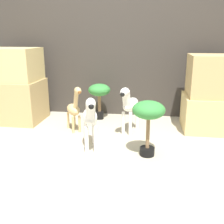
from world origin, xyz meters
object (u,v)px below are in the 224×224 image
at_px(potted_palm_front, 149,114).
at_px(potted_palm_back, 99,92).
at_px(zebra_right, 129,104).
at_px(giraffe_figurine, 74,108).
at_px(zebra_left, 90,117).

bearing_deg(potted_palm_front, potted_palm_back, 121.94).
height_order(potted_palm_front, potted_palm_back, potted_palm_front).
distance_m(zebra_right, giraffe_figurine, 0.69).
bearing_deg(zebra_left, potted_palm_front, -5.77).
bearing_deg(potted_palm_back, zebra_right, -47.08).
height_order(zebra_left, giraffe_figurine, zebra_left).
distance_m(giraffe_figurine, potted_palm_back, 0.59).
relative_size(giraffe_figurine, potted_palm_back, 1.15).
height_order(zebra_right, zebra_left, same).
bearing_deg(zebra_right, potted_palm_back, 132.92).
bearing_deg(giraffe_figurine, potted_palm_front, -32.40).
bearing_deg(giraffe_figurine, potted_palm_back, 68.09).
distance_m(zebra_right, potted_palm_front, 0.66).
bearing_deg(zebra_right, zebra_left, -122.80).
xyz_separation_m(giraffe_figurine, potted_palm_back, (0.22, 0.54, 0.09)).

